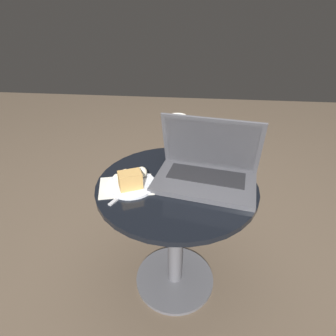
# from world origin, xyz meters

# --- Properties ---
(ground_plane) EXTENTS (6.00, 6.00, 0.00)m
(ground_plane) POSITION_xyz_m (0.00, 0.00, 0.00)
(ground_plane) COLOR brown
(table) EXTENTS (0.57, 0.57, 0.53)m
(table) POSITION_xyz_m (0.00, 0.00, 0.37)
(table) COLOR #515156
(table) RESTS_ON ground_plane
(napkin) EXTENTS (0.21, 0.17, 0.00)m
(napkin) POSITION_xyz_m (-0.17, -0.04, 0.53)
(napkin) COLOR silver
(napkin) RESTS_ON table
(laptop) EXTENTS (0.38, 0.28, 0.23)m
(laptop) POSITION_xyz_m (0.10, 0.02, 0.58)
(laptop) COLOR #47474C
(laptop) RESTS_ON table
(beer_glass) EXTENTS (0.06, 0.06, 0.19)m
(beer_glass) POSITION_xyz_m (-0.01, 0.18, 0.62)
(beer_glass) COLOR brown
(beer_glass) RESTS_ON table
(snack_plate) EXTENTS (0.17, 0.17, 0.06)m
(snack_plate) POSITION_xyz_m (-0.16, -0.04, 0.55)
(snack_plate) COLOR silver
(snack_plate) RESTS_ON table
(fork) EXTENTS (0.09, 0.17, 0.00)m
(fork) POSITION_xyz_m (-0.15, -0.06, 0.53)
(fork) COLOR #B2B2B7
(fork) RESTS_ON table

